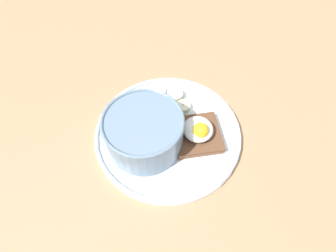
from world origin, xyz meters
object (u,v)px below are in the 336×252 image
object	(u,v)px
banana_slice_back	(175,95)
banana_slice_left	(157,103)
oatmeal_bowl	(144,132)
poached_egg	(199,129)
banana_slice_front	(183,107)
banana_slice_right	(158,94)
toast_slice	(197,135)

from	to	relation	value
banana_slice_back	banana_slice_left	bearing A→B (deg)	-66.76
oatmeal_bowl	poached_egg	world-z (taller)	oatmeal_bowl
banana_slice_front	banana_slice_left	size ratio (longest dim) A/B	0.74
banana_slice_front	banana_slice_left	bearing A→B (deg)	-106.77
banana_slice_left	banana_slice_right	xyz separation A→B (cm)	(-2.42, 0.42, -0.15)
oatmeal_bowl	banana_slice_back	xyz separation A→B (cm)	(-9.89, 6.56, -2.80)
banana_slice_back	banana_slice_right	xyz separation A→B (cm)	(-0.78, -3.42, -0.04)
oatmeal_bowl	banana_slice_left	world-z (taller)	oatmeal_bowl
oatmeal_bowl	toast_slice	distance (cm)	9.67
banana_slice_front	banana_slice_right	size ratio (longest dim) A/B	0.69
toast_slice	banana_slice_left	size ratio (longest dim) A/B	2.07
banana_slice_left	banana_slice_back	size ratio (longest dim) A/B	0.93
oatmeal_bowl	toast_slice	bearing A→B (deg)	90.46
oatmeal_bowl	banana_slice_front	bearing A→B (deg)	131.10
poached_egg	banana_slice_front	xyz separation A→B (cm)	(-6.86, -1.65, -2.16)
toast_slice	banana_slice_front	bearing A→B (deg)	-166.62
poached_egg	banana_slice_right	world-z (taller)	poached_egg
banana_slice_left	banana_slice_back	bearing A→B (deg)	113.24
poached_egg	banana_slice_back	size ratio (longest dim) A/B	1.18
oatmeal_bowl	banana_slice_back	size ratio (longest dim) A/B	3.01
oatmeal_bowl	banana_slice_back	world-z (taller)	oatmeal_bowl
poached_egg	banana_slice_back	xyz separation A→B (cm)	(-10.02, -2.81, -2.18)
poached_egg	banana_slice_back	world-z (taller)	poached_egg
poached_egg	toast_slice	bearing A→B (deg)	-162.65
banana_slice_right	banana_slice_left	bearing A→B (deg)	-9.74
banana_slice_front	poached_egg	bearing A→B (deg)	13.50
toast_slice	oatmeal_bowl	bearing A→B (deg)	-89.54
oatmeal_bowl	poached_egg	distance (cm)	9.39
poached_egg	banana_slice_right	distance (cm)	12.66
banana_slice_left	banana_slice_right	size ratio (longest dim) A/B	0.93
poached_egg	banana_slice_left	xyz separation A→B (cm)	(-8.37, -6.65, -2.08)
banana_slice_front	banana_slice_back	distance (cm)	3.36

